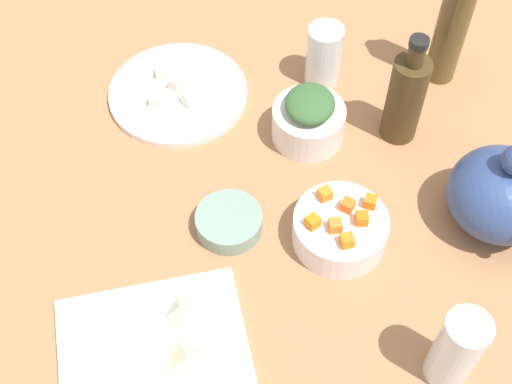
{
  "coord_description": "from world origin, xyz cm",
  "views": [
    {
      "loc": [
        61.25,
        -9.82,
        94.3
      ],
      "look_at": [
        0.0,
        0.0,
        8.0
      ],
      "focal_mm": 49.59,
      "sensor_mm": 36.0,
      "label": 1
    }
  ],
  "objects": [
    {
      "name": "tabletop",
      "position": [
        0.0,
        0.0,
        1.5
      ],
      "size": [
        190.0,
        190.0,
        3.0
      ],
      "primitive_type": "cube",
      "color": "#AB754C",
      "rests_on": "ground"
    },
    {
      "name": "plate_tofu",
      "position": [
        -26.47,
        -9.63,
        3.6
      ],
      "size": [
        24.33,
        24.33,
        1.2
      ],
      "primitive_type": "cylinder",
      "color": "white",
      "rests_on": "tabletop"
    },
    {
      "name": "bowl_greens",
      "position": [
        -13.78,
        10.97,
        6.14
      ],
      "size": [
        12.04,
        12.04,
        6.28
      ],
      "primitive_type": "cylinder",
      "color": "white",
      "rests_on": "tabletop"
    },
    {
      "name": "bowl_carrots",
      "position": [
        7.11,
        11.52,
        5.61
      ],
      "size": [
        14.18,
        14.18,
        5.22
      ],
      "primitive_type": "cylinder",
      "color": "white",
      "rests_on": "tabletop"
    },
    {
      "name": "bowl_small_side",
      "position": [
        2.48,
        -4.56,
        4.58
      ],
      "size": [
        10.23,
        10.23,
        3.16
      ],
      "primitive_type": "cylinder",
      "color": "gray",
      "rests_on": "tabletop"
    },
    {
      "name": "teapot",
      "position": [
        7.2,
        35.52,
        9.61
      ],
      "size": [
        17.5,
        15.79,
        16.79
      ],
      "color": "#30477E",
      "rests_on": "tabletop"
    },
    {
      "name": "bottle_0",
      "position": [
        -12.19,
        26.2,
        11.55
      ],
      "size": [
        6.02,
        6.02,
        20.69
      ],
      "color": "#453319",
      "rests_on": "tabletop"
    },
    {
      "name": "bottle_1",
      "position": [
        -24.3,
        37.33,
        15.54
      ],
      "size": [
        5.42,
        5.42,
        28.5
      ],
      "color": "brown",
      "rests_on": "tabletop"
    },
    {
      "name": "drinking_glass_0",
      "position": [
        -26.49,
        16.17,
        8.72
      ],
      "size": [
        6.2,
        6.2,
        11.44
      ],
      "primitive_type": "cylinder",
      "color": "white",
      "rests_on": "tabletop"
    },
    {
      "name": "drinking_glass_1",
      "position": [
        29.82,
        20.97,
        10.08
      ],
      "size": [
        5.92,
        5.92,
        14.16
      ],
      "primitive_type": "cylinder",
      "color": "white",
      "rests_on": "tabletop"
    },
    {
      "name": "carrot_cube_0",
      "position": [
        7.32,
        7.12,
        9.12
      ],
      "size": [
        2.44,
        2.44,
        1.8
      ],
      "primitive_type": "cube",
      "rotation": [
        0.0,
        0.0,
        2.07
      ],
      "color": "orange",
      "rests_on": "bowl_carrots"
    },
    {
      "name": "carrot_cube_1",
      "position": [
        8.45,
        10.18,
        9.12
      ],
      "size": [
        1.8,
        1.8,
        1.8
      ],
      "primitive_type": "cube",
      "rotation": [
        0.0,
        0.0,
        3.14
      ],
      "color": "orange",
      "rests_on": "bowl_carrots"
    },
    {
      "name": "carrot_cube_2",
      "position": [
        5.31,
        12.76,
        9.12
      ],
      "size": [
        2.53,
        2.53,
        1.8
      ],
      "primitive_type": "cube",
      "rotation": [
        0.0,
        0.0,
        0.89
      ],
      "color": "orange",
      "rests_on": "bowl_carrots"
    },
    {
      "name": "carrot_cube_3",
      "position": [
        11.22,
        11.26,
        9.12
      ],
      "size": [
        1.99,
        1.99,
        1.8
      ],
      "primitive_type": "cube",
      "rotation": [
        0.0,
        0.0,
        0.11
      ],
      "color": "orange",
      "rests_on": "bowl_carrots"
    },
    {
      "name": "carrot_cube_4",
      "position": [
        7.9,
        14.24,
        9.12
      ],
      "size": [
        2.07,
        2.07,
        1.8
      ],
      "primitive_type": "cube",
      "rotation": [
        0.0,
        0.0,
        2.98
      ],
      "color": "orange",
      "rests_on": "bowl_carrots"
    },
    {
      "name": "carrot_cube_5",
      "position": [
        2.75,
        9.93,
        9.12
      ],
      "size": [
        2.24,
        2.24,
        1.8
      ],
      "primitive_type": "cube",
      "rotation": [
        0.0,
        0.0,
        0.29
      ],
      "color": "orange",
      "rests_on": "bowl_carrots"
    },
    {
      "name": "carrot_cube_6",
      "position": [
        5.21,
        16.22,
        9.12
      ],
      "size": [
        2.41,
        2.41,
        1.8
      ],
      "primitive_type": "cube",
      "rotation": [
        0.0,
        0.0,
        1.11
      ],
      "color": "orange",
      "rests_on": "bowl_carrots"
    },
    {
      "name": "chopped_greens_mound",
      "position": [
        -13.78,
        10.97,
        10.92
      ],
      "size": [
        10.86,
        10.29,
        3.26
      ],
      "primitive_type": "ellipsoid",
      "rotation": [
        0.0,
        0.0,
        2.86
      ],
      "color": "#386134",
      "rests_on": "bowl_greens"
    },
    {
      "name": "tofu_cube_0",
      "position": [
        -23.97,
        -13.39,
        5.3
      ],
      "size": [
        2.88,
        2.88,
        2.2
      ],
      "primitive_type": "cube",
      "rotation": [
        0.0,
        0.0,
        2.75
      ],
      "color": "white",
      "rests_on": "plate_tofu"
    },
    {
      "name": "tofu_cube_1",
      "position": [
        -23.37,
        -7.82,
        5.3
      ],
      "size": [
        3.05,
        3.05,
        2.2
      ],
      "primitive_type": "cube",
      "rotation": [
        0.0,
        0.0,
        2.16
      ],
      "color": "white",
      "rests_on": "plate_tofu"
    },
    {
      "name": "tofu_cube_2",
      "position": [
        -30.46,
        -11.8,
        5.3
      ],
      "size": [
        2.68,
        2.68,
        2.2
      ],
      "primitive_type": "cube",
      "rotation": [
        0.0,
        0.0,
        1.32
      ],
      "color": "white",
      "rests_on": "plate_tofu"
    },
    {
      "name": "tofu_cube_3",
      "position": [
        -27.1,
        -9.69,
        5.3
      ],
      "size": [
        3.11,
        3.11,
        2.2
      ],
      "primitive_type": "cube",
      "rotation": [
        0.0,
        0.0,
        2.39
      ],
      "color": "#F5E9C9",
      "rests_on": "plate_tofu"
    },
    {
      "name": "dumpling_1",
      "position": [
        23.79,
        -12.93,
        5.51
      ],
      "size": [
        7.09,
        6.55,
        3.03
      ],
      "primitive_type": "pyramid",
      "rotation": [
        0.0,
        0.0,
        0.31
      ],
      "color": "beige",
      "rests_on": "cutting_board"
    },
    {
      "name": "dumpling_4",
      "position": [
        16.53,
        -13.25,
        5.33
      ],
      "size": [
        4.8,
        4.26,
        2.67
      ],
      "primitive_type": "pyramid",
      "rotation": [
        0.0,
        0.0,
        0.09
      ],
      "color": "beige",
      "rests_on": "cutting_board"
    }
  ]
}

